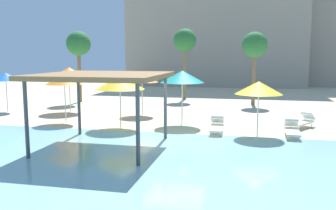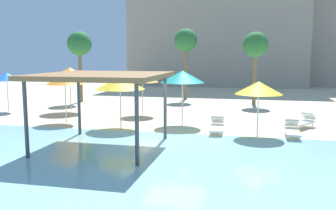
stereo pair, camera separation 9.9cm
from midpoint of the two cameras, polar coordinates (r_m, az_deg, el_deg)
ground_plane at (r=15.53m, az=1.36°, el=-5.82°), size 80.00×80.00×0.00m
lagoon_water at (r=10.64m, az=-4.32°, el=-12.22°), size 44.00×13.50×0.04m
shade_pavilion at (r=14.28m, az=-10.16°, el=4.27°), size 4.78×4.78×2.97m
beach_umbrella_blue_0 at (r=25.93m, az=-24.03°, el=4.12°), size 1.91×1.91×2.56m
beach_umbrella_orange_1 at (r=20.51m, az=-15.85°, el=3.95°), size 2.04×2.04×2.67m
beach_umbrella_yellow_3 at (r=16.83m, az=14.30°, el=2.64°), size 2.13×2.13×2.51m
beach_umbrella_teal_4 at (r=19.10m, az=2.44°, el=4.50°), size 2.33×2.33×2.88m
beach_umbrella_orange_5 at (r=22.34m, az=-3.93°, el=4.32°), size 2.02×2.02×2.59m
beach_umbrella_orange_6 at (r=24.39m, az=-15.15°, el=4.97°), size 2.47×2.47×2.91m
beach_umbrella_yellow_7 at (r=18.32m, az=-7.41°, el=3.55°), size 2.49×2.49×2.66m
lounge_chair_0 at (r=19.66m, az=20.70°, el=-2.45°), size 1.54×1.92×0.74m
lounge_chair_1 at (r=17.35m, az=7.88°, el=-3.32°), size 0.65×1.91×0.74m
lounge_chair_2 at (r=17.31m, az=19.18°, el=-3.72°), size 0.66×1.92×0.74m
palm_tree_1 at (r=30.30m, az=2.91°, el=9.95°), size 1.90×1.90×5.88m
palm_tree_2 at (r=27.82m, az=13.77°, el=9.02°), size 1.90×1.90×5.42m
palm_tree_3 at (r=29.40m, az=-13.71°, el=9.19°), size 1.90×1.90×5.55m
hotel_block_0 at (r=46.84m, az=7.93°, el=13.03°), size 21.11×9.00×15.98m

